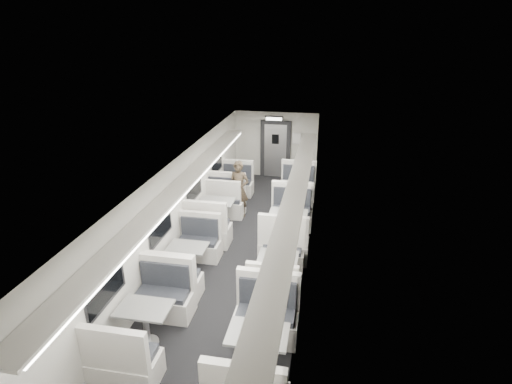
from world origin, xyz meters
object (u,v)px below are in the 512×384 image
at_px(booth_right_a, 295,196).
at_px(vestibule_door, 275,150).
at_px(booth_left_b, 217,214).
at_px(booth_right_c, 278,270).
at_px(exit_sign, 274,119).
at_px(booth_left_a, 231,192).
at_px(booth_left_c, 188,260).
at_px(booth_right_d, 258,353).
at_px(passenger, 239,189).
at_px(booth_left_d, 146,325).
at_px(booth_right_b, 288,227).

bearing_deg(booth_right_a, vestibule_door, 110.07).
xyz_separation_m(booth_left_b, booth_right_a, (2.00, 1.69, -0.01)).
bearing_deg(booth_right_c, vestibule_door, 98.43).
distance_m(booth_right_c, exit_sign, 6.63).
bearing_deg(booth_left_a, booth_left_c, -90.00).
relative_size(booth_left_c, booth_right_c, 1.02).
height_order(booth_right_d, passenger, passenger).
distance_m(booth_left_d, booth_right_c, 2.94).
bearing_deg(exit_sign, vestibule_door, 90.00).
relative_size(booth_left_d, booth_right_d, 0.96).
relative_size(booth_right_a, passenger, 1.36).
relative_size(booth_left_c, vestibule_door, 0.99).
height_order(booth_left_c, vestibule_door, vestibule_door).
xyz_separation_m(booth_left_a, booth_right_b, (2.00, -2.12, 0.04)).
relative_size(booth_left_b, booth_right_d, 1.03).
relative_size(booth_right_a, booth_right_c, 1.12).
relative_size(booth_left_d, vestibule_door, 1.04).
bearing_deg(booth_left_d, booth_right_a, 72.02).
xyz_separation_m(booth_right_c, passenger, (-1.57, 3.21, 0.47)).
distance_m(booth_right_b, booth_right_d, 4.34).
bearing_deg(booth_left_d, booth_left_c, 90.00).
bearing_deg(booth_left_c, vestibule_door, 81.57).
height_order(booth_right_d, exit_sign, exit_sign).
relative_size(booth_right_d, passenger, 1.37).
xyz_separation_m(booth_left_a, exit_sign, (1.00, 2.24, 1.90)).
relative_size(booth_left_b, booth_left_d, 1.07).
xyz_separation_m(booth_left_c, passenger, (0.43, 3.21, 0.47)).
relative_size(booth_left_c, exit_sign, 3.34).
height_order(booth_left_c, booth_right_d, booth_right_d).
height_order(booth_right_b, passenger, passenger).
bearing_deg(exit_sign, booth_right_c, -80.93).
height_order(booth_left_b, booth_left_c, booth_left_b).
bearing_deg(booth_left_c, booth_right_c, -0.05).
relative_size(booth_right_b, booth_right_d, 1.02).
height_order(booth_right_a, exit_sign, exit_sign).
relative_size(booth_right_a, exit_sign, 3.67).
relative_size(booth_right_b, passenger, 1.40).
distance_m(booth_left_b, booth_right_c, 3.06).
bearing_deg(booth_left_c, exit_sign, 80.93).
distance_m(booth_left_c, booth_left_d, 2.15).
xyz_separation_m(booth_left_b, booth_left_c, (0.00, -2.32, -0.05)).
xyz_separation_m(booth_left_c, booth_right_c, (2.00, -0.00, -0.01)).
distance_m(booth_left_d, booth_right_d, 2.02).
distance_m(booth_left_a, booth_right_b, 2.92).
bearing_deg(booth_right_d, booth_left_c, 129.29).
height_order(booth_left_d, booth_right_c, booth_left_d).
xyz_separation_m(booth_left_a, booth_left_d, (0.00, -6.17, 0.01)).
relative_size(booth_left_a, exit_sign, 3.42).
xyz_separation_m(booth_left_a, booth_right_d, (2.00, -6.46, 0.03)).
height_order(passenger, exit_sign, exit_sign).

